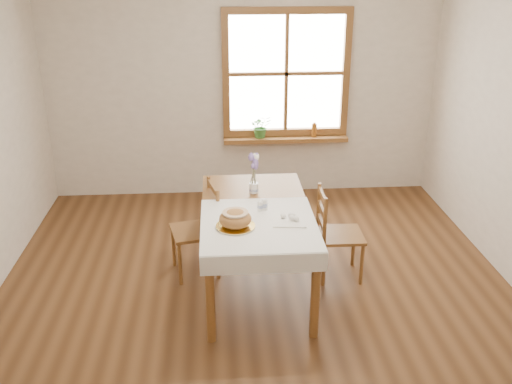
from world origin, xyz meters
TOP-DOWN VIEW (x-y plane):
  - ground at (0.00, 0.00)m, footprint 5.00×5.00m
  - room_walls at (0.00, 0.00)m, footprint 4.60×5.10m
  - window at (0.50, 2.47)m, footprint 1.46×0.08m
  - window_sill at (0.50, 2.40)m, footprint 1.46×0.20m
  - dining_table at (0.00, 0.30)m, footprint 0.90×1.60m
  - table_linen at (0.00, -0.00)m, footprint 0.91×0.99m
  - chair_left at (-0.53, 0.59)m, footprint 0.50×0.48m
  - chair_right at (0.76, 0.44)m, footprint 0.41×0.40m
  - bread_plate at (-0.19, -0.06)m, footprint 0.35×0.35m
  - bread_loaf at (-0.19, -0.06)m, footprint 0.25×0.25m
  - egg_napkin at (0.24, 0.00)m, footprint 0.28×0.24m
  - eggs at (0.24, 0.00)m, footprint 0.22×0.20m
  - salt_shaker at (0.03, 0.24)m, footprint 0.05×0.05m
  - pepper_shaker at (0.06, 0.25)m, footprint 0.06×0.06m
  - flower_vase at (0.00, 0.63)m, footprint 0.10×0.10m
  - lavender_bouquet at (0.00, 0.63)m, footprint 0.14×0.14m
  - potted_plant at (0.21, 2.40)m, footprint 0.28×0.30m
  - amber_bottle at (0.84, 2.40)m, footprint 0.06×0.06m

SIDE VIEW (x-z plane):
  - ground at x=0.00m, z-range 0.00..0.00m
  - chair_right at x=0.76m, z-range 0.00..0.84m
  - chair_left at x=-0.53m, z-range 0.00..0.86m
  - dining_table at x=0.00m, z-range 0.29..1.04m
  - window_sill at x=0.50m, z-range 0.66..0.71m
  - table_linen at x=0.00m, z-range 0.75..0.76m
  - egg_napkin at x=0.24m, z-range 0.76..0.77m
  - bread_plate at x=-0.19m, z-range 0.76..0.78m
  - eggs at x=0.24m, z-range 0.77..0.82m
  - flower_vase at x=0.00m, z-range 0.75..0.84m
  - amber_bottle at x=0.84m, z-range 0.71..0.89m
  - salt_shaker at x=0.03m, z-range 0.76..0.85m
  - pepper_shaker at x=0.06m, z-range 0.76..0.86m
  - potted_plant at x=0.21m, z-range 0.71..0.92m
  - bread_loaf at x=-0.19m, z-range 0.78..0.91m
  - lavender_bouquet at x=0.00m, z-range 0.84..1.11m
  - window at x=0.50m, z-range 0.72..2.18m
  - room_walls at x=0.00m, z-range 0.38..3.03m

